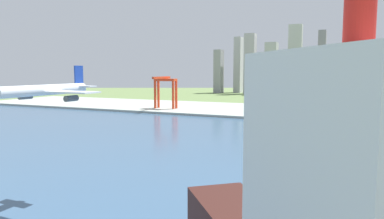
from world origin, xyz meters
TOP-DOWN VIEW (x-y plane):
  - ground_plane at (0.00, 300.00)m, footprint 2400.00×2400.00m
  - water_bay at (0.00, 240.00)m, footprint 840.00×360.00m
  - industrial_pier at (0.00, 490.00)m, footprint 840.00×140.00m
  - airplane_landing at (-26.19, 170.81)m, footprint 37.58×39.85m
  - port_crane_red at (-134.29, 453.92)m, footprint 26.72×39.66m
  - warehouse_main at (28.82, 492.58)m, footprint 50.76×32.05m
  - distant_skyline at (-91.79, 814.98)m, footprint 223.01×58.55m

SIDE VIEW (x-z plane):
  - ground_plane at x=0.00m, z-range 0.00..0.00m
  - water_bay at x=0.00m, z-range 0.00..0.15m
  - industrial_pier at x=0.00m, z-range 0.00..2.50m
  - warehouse_main at x=28.82m, z-range 2.52..18.07m
  - port_crane_red at x=-134.29m, z-range 11.16..49.45m
  - airplane_landing at x=-26.19m, z-range 34.66..46.63m
  - distant_skyline at x=-91.79m, z-range -10.20..129.30m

